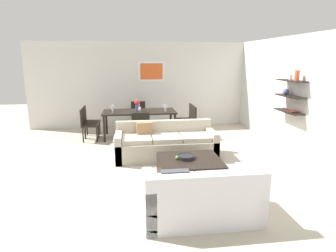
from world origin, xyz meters
The scene contains 22 objects.
ground_plane centered at (0.00, 0.00, 0.00)m, with size 18.00×18.00×0.00m, color #BCB29E.
back_wall_unit centered at (0.30, 3.53, 1.35)m, with size 8.40×0.09×2.70m.
right_wall_shelf_unit centered at (3.03, 0.59, 1.35)m, with size 0.34×8.20×2.70m.
sofa_beige centered at (0.03, 0.34, 0.29)m, with size 2.22×0.90×0.78m.
loveseat_white centered at (0.19, -2.29, 0.29)m, with size 1.58×0.90×0.78m.
coffee_table centered at (0.32, -0.94, 0.19)m, with size 1.13×1.02×0.38m.
decorative_bowl centered at (0.25, -0.90, 0.42)m, with size 0.32×0.32×0.07m.
apple_on_coffee_table centered at (0.09, -0.93, 0.42)m, with size 0.07×0.07×0.07m, color #669E2D.
dining_table centered at (-0.49, 2.16, 0.68)m, with size 2.02×0.92×0.75m.
dining_chair_right_near centered at (0.93, 1.95, 0.50)m, with size 0.44×0.44×0.88m.
dining_chair_foot centered at (-0.49, 1.29, 0.50)m, with size 0.44×0.44×0.88m.
dining_chair_left_far centered at (-1.90, 2.36, 0.50)m, with size 0.44×0.44×0.88m.
dining_chair_head centered at (-0.49, 3.02, 0.50)m, with size 0.44×0.44×0.88m.
dining_chair_right_far centered at (0.93, 2.36, 0.50)m, with size 0.44×0.44×0.88m.
dining_chair_left_near centered at (-1.90, 1.95, 0.50)m, with size 0.44×0.44×0.88m.
wine_glass_foot centered at (-0.49, 1.75, 0.88)m, with size 0.07×0.07×0.18m.
wine_glass_left_far centered at (-1.22, 2.27, 0.86)m, with size 0.07×0.07×0.17m.
wine_glass_right_far centered at (0.25, 2.27, 0.86)m, with size 0.06×0.06×0.15m.
wine_glass_head centered at (-0.49, 2.56, 0.86)m, with size 0.07×0.07×0.15m.
wine_glass_left_near centered at (-1.22, 2.04, 0.86)m, with size 0.07×0.07×0.16m.
wine_glass_right_near centered at (0.25, 2.04, 0.86)m, with size 0.06×0.06×0.16m.
centerpiece_vase centered at (-0.54, 2.15, 0.94)m, with size 0.16×0.16×0.32m.
Camera 1 is at (-0.75, -5.88, 2.17)m, focal length 30.99 mm.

